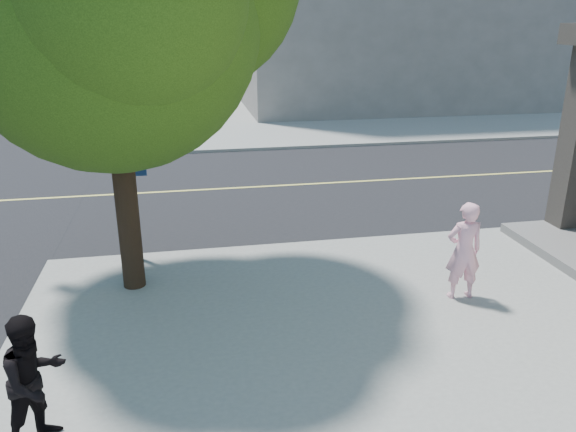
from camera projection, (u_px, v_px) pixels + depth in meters
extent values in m
plane|color=black|center=(102.00, 262.00, 10.95)|extent=(140.00, 140.00, 0.00)
cube|color=black|center=(123.00, 194.00, 15.12)|extent=(140.00, 9.00, 0.01)
cube|color=gray|center=(382.00, 97.00, 33.20)|extent=(29.00, 25.00, 0.12)
imported|color=#F5A8BD|center=(464.00, 251.00, 9.06)|extent=(0.62, 0.42, 1.66)
imported|color=black|center=(34.00, 381.00, 5.92)|extent=(0.93, 0.94, 1.54)
cylinder|color=black|center=(124.00, 181.00, 9.10)|extent=(0.38, 0.38, 3.76)
sphere|color=#305412|center=(108.00, 19.00, 8.26)|extent=(4.59, 4.59, 4.59)
cylinder|color=black|center=(131.00, 162.00, 10.12)|extent=(0.11, 0.11, 3.85)
cylinder|color=black|center=(48.00, 64.00, 9.33)|extent=(2.38, 0.09, 0.09)
cube|color=white|center=(132.00, 138.00, 9.96)|extent=(0.50, 0.04, 0.18)
cube|color=navy|center=(134.00, 162.00, 10.11)|extent=(0.41, 0.04, 0.50)
imported|color=black|center=(125.00, 96.00, 9.72)|extent=(0.15, 0.18, 0.92)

